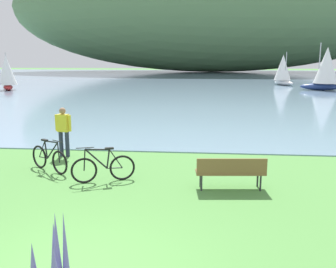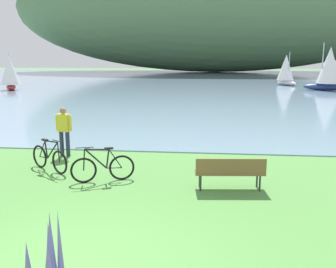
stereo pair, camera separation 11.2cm
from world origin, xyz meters
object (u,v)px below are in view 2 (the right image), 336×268
(sailboat_nearest_to_shore, at_px, (329,68))
(sailboat_mid_bay, at_px, (286,70))
(sailboat_toward_hillside, at_px, (10,72))
(bicycle_leaning_near_bench, at_px, (49,158))
(bicycle_beside_path, at_px, (103,168))
(person_at_shoreline, at_px, (64,129))
(park_bench_near_camera, at_px, (230,171))

(sailboat_nearest_to_shore, xyz_separation_m, sailboat_mid_bay, (-2.84, 6.65, -0.38))
(sailboat_mid_bay, height_order, sailboat_toward_hillside, sailboat_mid_bay)
(bicycle_leaning_near_bench, height_order, bicycle_beside_path, same)
(sailboat_nearest_to_shore, height_order, sailboat_toward_hillside, sailboat_nearest_to_shore)
(person_at_shoreline, relative_size, sailboat_nearest_to_shore, 0.37)
(sailboat_mid_bay, bearing_deg, person_at_shoreline, -112.35)
(bicycle_leaning_near_bench, relative_size, sailboat_nearest_to_shore, 0.32)
(bicycle_beside_path, xyz_separation_m, sailboat_nearest_to_shore, (14.66, 29.67, 1.83))
(bicycle_leaning_near_bench, relative_size, sailboat_toward_hillside, 0.40)
(bicycle_beside_path, bearing_deg, bicycle_leaning_near_bench, 156.67)
(person_at_shoreline, distance_m, sailboat_nearest_to_shore, 31.89)
(park_bench_near_camera, height_order, sailboat_nearest_to_shore, sailboat_nearest_to_shore)
(park_bench_near_camera, height_order, bicycle_beside_path, bicycle_beside_path)
(person_at_shoreline, xyz_separation_m, sailboat_mid_bay, (13.89, 33.77, 0.87))
(sailboat_nearest_to_shore, height_order, sailboat_mid_bay, sailboat_nearest_to_shore)
(bicycle_beside_path, relative_size, person_at_shoreline, 0.98)
(person_at_shoreline, bearing_deg, sailboat_nearest_to_shore, 58.34)
(person_at_shoreline, distance_m, sailboat_mid_bay, 36.53)
(sailboat_nearest_to_shore, relative_size, sailboat_mid_bay, 1.21)
(park_bench_near_camera, bearing_deg, bicycle_beside_path, 174.85)
(sailboat_toward_hillside, bearing_deg, person_at_shoreline, -58.45)
(bicycle_leaning_near_bench, relative_size, person_at_shoreline, 0.88)
(person_at_shoreline, distance_m, sailboat_toward_hillside, 28.42)
(person_at_shoreline, height_order, sailboat_toward_hillside, sailboat_toward_hillside)
(sailboat_mid_bay, xyz_separation_m, sailboat_toward_hillside, (-28.75, -9.56, -0.05))
(bicycle_leaning_near_bench, distance_m, bicycle_beside_path, 2.05)
(bicycle_leaning_near_bench, height_order, sailboat_toward_hillside, sailboat_toward_hillside)
(park_bench_near_camera, xyz_separation_m, person_at_shoreline, (-5.53, 2.86, 0.46))
(sailboat_nearest_to_shore, distance_m, sailboat_mid_bay, 7.24)
(bicycle_beside_path, distance_m, sailboat_mid_bay, 38.23)
(sailboat_nearest_to_shore, bearing_deg, bicycle_beside_path, -116.30)
(bicycle_leaning_near_bench, relative_size, sailboat_mid_bay, 0.39)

